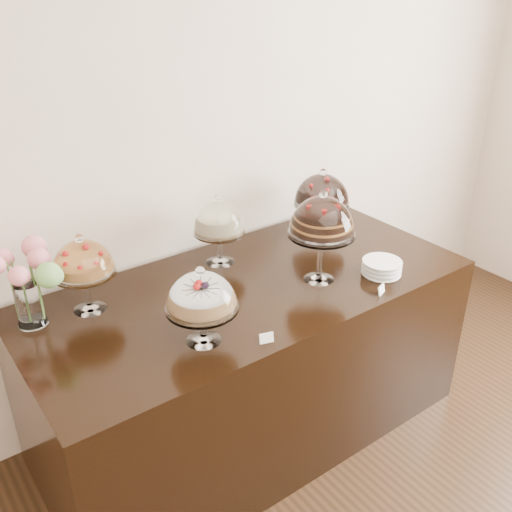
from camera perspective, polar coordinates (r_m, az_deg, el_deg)
wall_back at (r=3.05m, az=-4.45°, el=12.02°), size 5.00×0.04×3.00m
display_counter at (r=3.03m, az=-0.57°, el=-10.31°), size 2.20×1.00×0.90m
cake_stand_sugar_sponge at (r=2.29m, az=-5.48°, el=-3.95°), size 0.30×0.30×0.35m
cake_stand_choco_layer at (r=2.71m, az=6.62°, el=3.66°), size 0.32×0.32×0.47m
cake_stand_cheesecake at (r=2.90m, az=-3.73°, el=3.58°), size 0.27×0.27×0.38m
cake_stand_dark_choco at (r=3.24m, az=6.62°, el=6.34°), size 0.32×0.32×0.39m
cake_stand_fruit_tart at (r=2.58m, az=-16.93°, el=-0.52°), size 0.28×0.28×0.37m
flower_vase at (r=2.57m, az=-21.89°, el=-1.88°), size 0.29×0.33×0.36m
plate_stack at (r=2.93m, az=12.46°, el=-1.13°), size 0.19×0.19×0.07m
price_card_left at (r=2.37m, az=1.06°, el=-8.20°), size 0.06×0.03×0.04m
price_card_right at (r=2.76m, az=12.43°, el=-3.30°), size 0.06×0.04×0.04m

